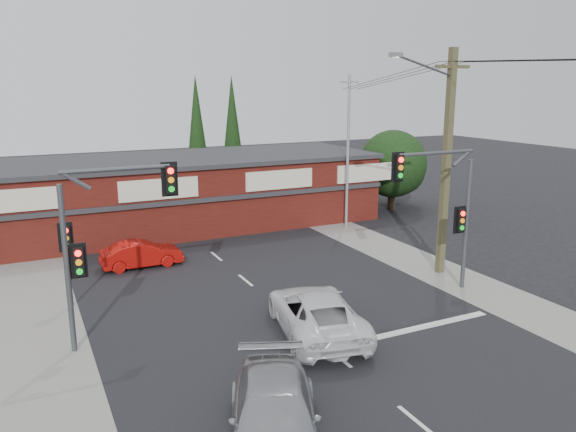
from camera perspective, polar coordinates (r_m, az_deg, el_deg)
name	(u,v)px	position (r m, az deg, el deg)	size (l,w,h in m)	color
ground	(307,331)	(20.11, 1.95, -11.63)	(120.00, 120.00, 0.00)	black
road_strip	(253,286)	(24.30, -3.60, -7.16)	(14.00, 70.00, 0.01)	black
verge_left	(37,322)	(22.74, -24.13, -9.79)	(3.00, 70.00, 0.02)	gray
verge_right	(412,260)	(28.44, 12.49, -4.39)	(3.00, 70.00, 0.02)	gray
stop_line	(414,329)	(20.75, 12.70, -11.11)	(6.50, 0.35, 0.01)	silver
white_suv	(316,313)	(19.67, 2.88, -9.77)	(2.56, 5.56, 1.55)	silver
silver_suv	(274,417)	(14.12, -1.40, -19.74)	(2.12, 5.23, 1.52)	#9C9EA1
red_sedan	(141,254)	(27.53, -14.66, -3.76)	(1.32, 3.79, 1.25)	#B30F0B
lane_dashes	(338,356)	(18.47, 5.09, -14.01)	(0.12, 33.40, 0.01)	silver
shop_building	(161,193)	(34.54, -12.80, 2.32)	(27.30, 8.40, 4.22)	#46120E
tree_cluster	(391,167)	(39.60, 10.42, 4.90)	(5.90, 5.10, 5.50)	#2D2116
conifer_near	(197,127)	(42.00, -9.25, 8.95)	(1.80, 1.80, 9.25)	#2D2116
conifer_far	(232,124)	(45.01, -5.68, 9.32)	(1.80, 1.80, 9.25)	#2D2116
traffic_mast_left	(100,230)	(18.80, -18.57, -1.39)	(3.77, 0.27, 5.97)	#47494C
traffic_mast_right	(447,199)	(23.49, 15.83, 1.65)	(3.96, 0.27, 5.97)	#47494C
pedestal_signal	(67,247)	(22.97, -21.56, -2.99)	(0.55, 0.27, 3.38)	#47494C
utility_pole	(445,156)	(25.72, 15.62, 5.90)	(4.38, 0.59, 10.00)	brown
steel_pole	(348,150)	(33.37, 6.10, 6.66)	(1.20, 0.16, 9.00)	gray
power_lines	(563,67)	(21.86, 26.17, 13.46)	(2.01, 29.00, 1.22)	black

